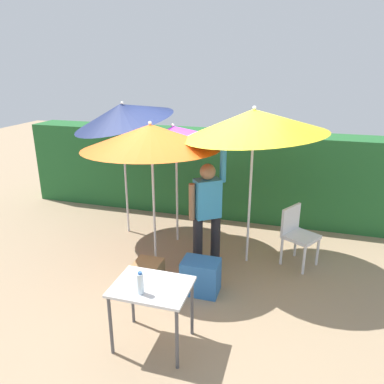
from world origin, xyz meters
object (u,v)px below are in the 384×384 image
(crate_cardboard, at_px, (149,273))
(folding_table, at_px, (152,293))
(bottle_water, at_px, (140,283))
(chair_plastic, at_px, (297,232))
(umbrella_yellow, at_px, (122,113))
(umbrella_rainbow, at_px, (151,137))
(umbrella_orange, at_px, (254,122))
(person_vendor, at_px, (207,209))
(cooler_box, at_px, (201,276))
(umbrella_navy, at_px, (174,134))

(crate_cardboard, distance_m, folding_table, 1.23)
(bottle_water, bearing_deg, chair_plastic, 58.27)
(umbrella_yellow, bearing_deg, chair_plastic, -5.63)
(folding_table, height_order, bottle_water, bottle_water)
(umbrella_rainbow, relative_size, umbrella_orange, 0.90)
(crate_cardboard, bearing_deg, person_vendor, 46.31)
(umbrella_orange, height_order, person_vendor, umbrella_orange)
(chair_plastic, relative_size, bottle_water, 3.71)
(person_vendor, bearing_deg, umbrella_orange, 32.45)
(chair_plastic, bearing_deg, person_vendor, -158.07)
(umbrella_orange, bearing_deg, cooler_box, -115.41)
(umbrella_rainbow, distance_m, crate_cardboard, 1.89)
(bottle_water, bearing_deg, umbrella_yellow, 118.45)
(umbrella_rainbow, xyz_separation_m, person_vendor, (0.83, -0.02, -0.99))
(umbrella_yellow, distance_m, umbrella_navy, 0.97)
(cooler_box, bearing_deg, umbrella_orange, 64.59)
(cooler_box, relative_size, crate_cardboard, 1.34)
(umbrella_orange, relative_size, cooler_box, 4.91)
(person_vendor, distance_m, bottle_water, 1.88)
(umbrella_rainbow, relative_size, umbrella_navy, 0.97)
(umbrella_rainbow, height_order, person_vendor, umbrella_rainbow)
(crate_cardboard, bearing_deg, umbrella_rainbow, 104.84)
(umbrella_orange, bearing_deg, umbrella_navy, 163.68)
(cooler_box, xyz_separation_m, crate_cardboard, (-0.73, -0.04, -0.05))
(chair_plastic, distance_m, bottle_water, 2.81)
(umbrella_yellow, relative_size, chair_plastic, 2.83)
(chair_plastic, bearing_deg, folding_table, -122.57)
(umbrella_orange, distance_m, cooler_box, 2.19)
(umbrella_navy, height_order, person_vendor, umbrella_navy)
(chair_plastic, bearing_deg, bottle_water, -121.73)
(crate_cardboard, bearing_deg, umbrella_orange, 40.64)
(umbrella_navy, height_order, bottle_water, umbrella_navy)
(cooler_box, bearing_deg, crate_cardboard, -176.67)
(person_vendor, relative_size, chair_plastic, 2.11)
(umbrella_rainbow, bearing_deg, umbrella_yellow, 136.64)
(umbrella_yellow, distance_m, chair_plastic, 3.34)
(crate_cardboard, bearing_deg, cooler_box, 3.33)
(person_vendor, xyz_separation_m, bottle_water, (-0.21, -1.86, -0.09))
(chair_plastic, relative_size, crate_cardboard, 2.44)
(umbrella_navy, relative_size, chair_plastic, 2.48)
(umbrella_yellow, bearing_deg, umbrella_navy, -4.48)
(cooler_box, bearing_deg, umbrella_rainbow, 144.20)
(folding_table, bearing_deg, umbrella_orange, 71.10)
(umbrella_yellow, xyz_separation_m, chair_plastic, (2.91, -0.29, -1.61))
(umbrella_navy, distance_m, person_vendor, 1.37)
(umbrella_yellow, height_order, cooler_box, umbrella_yellow)
(umbrella_yellow, height_order, umbrella_navy, umbrella_yellow)
(folding_table, bearing_deg, bottle_water, -107.95)
(umbrella_rainbow, bearing_deg, bottle_water, -71.68)
(chair_plastic, bearing_deg, crate_cardboard, -148.16)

